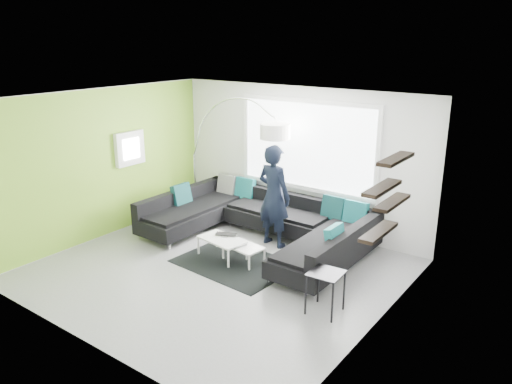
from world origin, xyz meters
TOP-DOWN VIEW (x-y plane):
  - ground at (0.00, 0.00)m, footprint 5.50×5.50m
  - room_shell at (0.04, 0.21)m, footprint 5.54×5.04m
  - sectional_sofa at (-0.13, 1.24)m, footprint 3.96×2.47m
  - rug at (0.07, 0.40)m, footprint 1.98×1.50m
  - coffee_table at (-0.06, 0.50)m, footprint 1.14×0.77m
  - arc_lamp at (-2.24, 1.93)m, footprint 2.46×0.93m
  - side_table at (2.05, -0.09)m, footprint 0.47×0.47m
  - person at (0.14, 1.45)m, footprint 0.78×0.59m
  - laptop at (-0.28, 0.58)m, footprint 0.56×0.52m

SIDE VIEW (x-z plane):
  - ground at x=0.00m, z-range 0.00..0.00m
  - rug at x=0.07m, z-range 0.00..0.01m
  - coffee_table at x=-0.06m, z-range 0.00..0.35m
  - side_table at x=2.05m, z-range 0.00..0.61m
  - laptop at x=-0.28m, z-range 0.35..0.38m
  - sectional_sofa at x=-0.13m, z-range -0.05..0.80m
  - person at x=0.14m, z-range 0.00..1.88m
  - arc_lamp at x=-2.24m, z-range 0.00..2.59m
  - room_shell at x=0.04m, z-range 0.40..3.22m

